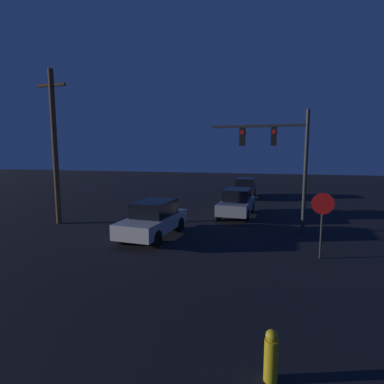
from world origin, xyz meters
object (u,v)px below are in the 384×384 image
(car_near, at_px, (154,219))
(fire_hydrant, at_px, (271,356))
(traffic_signal_mast, at_px, (280,152))
(utility_pole, at_px, (55,146))
(stop_sign, at_px, (322,213))
(car_mid, at_px, (237,203))
(car_far, at_px, (245,188))

(car_near, height_order, fire_hydrant, car_near)
(traffic_signal_mast, distance_m, utility_pole, 11.88)
(stop_sign, distance_m, utility_pole, 13.68)
(stop_sign, bearing_deg, car_mid, 120.16)
(traffic_signal_mast, height_order, fire_hydrant, traffic_signal_mast)
(stop_sign, xyz_separation_m, fire_hydrant, (-1.72, -6.71, -1.28))
(car_far, relative_size, stop_sign, 1.76)
(car_mid, relative_size, fire_hydrant, 4.69)
(car_mid, distance_m, utility_pole, 10.92)
(car_near, bearing_deg, car_far, -98.06)
(traffic_signal_mast, height_order, utility_pole, utility_pole)
(car_mid, distance_m, traffic_signal_mast, 4.88)
(traffic_signal_mast, relative_size, utility_pole, 0.72)
(fire_hydrant, bearing_deg, car_far, 96.43)
(car_near, bearing_deg, stop_sign, 175.61)
(car_near, xyz_separation_m, traffic_signal_mast, (5.58, 2.75, 3.09))
(car_near, relative_size, stop_sign, 1.78)
(car_far, bearing_deg, traffic_signal_mast, 101.93)
(car_far, xyz_separation_m, utility_pole, (-9.10, -12.61, 3.43))
(car_far, bearing_deg, fire_hydrant, 94.81)
(car_near, height_order, stop_sign, stop_sign)
(car_mid, xyz_separation_m, stop_sign, (3.88, -6.68, 0.86))
(car_far, xyz_separation_m, stop_sign, (4.15, -14.86, 0.86))
(stop_sign, height_order, fire_hydrant, stop_sign)
(stop_sign, bearing_deg, traffic_signal_mast, 111.36)
(car_far, distance_m, stop_sign, 15.45)
(car_near, distance_m, utility_pole, 7.19)
(traffic_signal_mast, bearing_deg, car_mid, 129.59)
(car_mid, relative_size, traffic_signal_mast, 0.73)
(car_mid, xyz_separation_m, utility_pole, (-9.37, -4.43, 3.43))
(car_mid, xyz_separation_m, traffic_signal_mast, (2.41, -2.91, 3.09))
(car_near, xyz_separation_m, fire_hydrant, (5.34, -7.73, -0.42))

